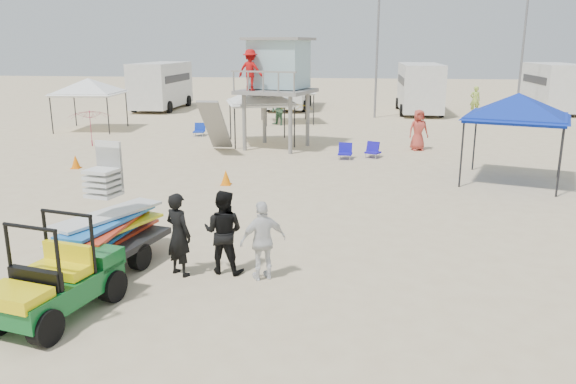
# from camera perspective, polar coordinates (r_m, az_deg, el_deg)

# --- Properties ---
(ground) EXTENTS (140.00, 140.00, 0.00)m
(ground) POSITION_cam_1_polar(r_m,az_deg,el_deg) (10.26, -4.97, -11.23)
(ground) COLOR beige
(ground) RESTS_ON ground
(utility_cart) EXTENTS (1.60, 2.45, 1.72)m
(utility_cart) POSITION_cam_1_polar(r_m,az_deg,el_deg) (10.23, -22.83, -7.60)
(utility_cart) COLOR #0E5922
(utility_cart) RESTS_ON ground
(surf_trailer) EXTENTS (1.88, 2.81, 2.29)m
(surf_trailer) POSITION_cam_1_polar(r_m,az_deg,el_deg) (12.12, -17.50, -3.00)
(surf_trailer) COLOR black
(surf_trailer) RESTS_ON ground
(man_left) EXTENTS (0.74, 0.66, 1.69)m
(man_left) POSITION_cam_1_polar(r_m,az_deg,el_deg) (11.34, -11.07, -4.26)
(man_left) COLOR black
(man_left) RESTS_ON ground
(man_mid) EXTENTS (0.91, 0.75, 1.71)m
(man_mid) POSITION_cam_1_polar(r_m,az_deg,el_deg) (11.33, -6.58, -4.04)
(man_mid) COLOR black
(man_mid) RESTS_ON ground
(man_right) EXTENTS (1.00, 0.79, 1.59)m
(man_right) POSITION_cam_1_polar(r_m,az_deg,el_deg) (10.96, -2.54, -4.97)
(man_right) COLOR white
(man_right) RESTS_ON ground
(lifeguard_tower) EXTENTS (3.56, 3.56, 4.67)m
(lifeguard_tower) POSITION_cam_1_polar(r_m,az_deg,el_deg) (24.97, -1.35, 12.44)
(lifeguard_tower) COLOR gray
(lifeguard_tower) RESTS_ON ground
(canopy_blue) EXTENTS (3.84, 3.84, 3.38)m
(canopy_blue) POSITION_cam_1_polar(r_m,az_deg,el_deg) (19.91, 22.38, 8.88)
(canopy_blue) COLOR black
(canopy_blue) RESTS_ON ground
(canopy_white_a) EXTENTS (3.53, 3.53, 3.09)m
(canopy_white_a) POSITION_cam_1_polar(r_m,az_deg,el_deg) (26.18, -2.80, 10.47)
(canopy_white_a) COLOR black
(canopy_white_a) RESTS_ON ground
(canopy_white_b) EXTENTS (3.37, 3.37, 3.17)m
(canopy_white_b) POSITION_cam_1_polar(r_m,az_deg,el_deg) (32.17, -19.66, 10.58)
(canopy_white_b) COLOR black
(canopy_white_b) RESTS_ON ground
(canopy_white_c) EXTENTS (3.52, 3.52, 3.00)m
(canopy_white_c) POSITION_cam_1_polar(r_m,az_deg,el_deg) (33.32, -0.13, 11.25)
(canopy_white_c) COLOR black
(canopy_white_c) RESTS_ON ground
(umbrella_a) EXTENTS (2.16, 2.19, 1.67)m
(umbrella_a) POSITION_cam_1_polar(r_m,az_deg,el_deg) (27.00, -19.42, 6.14)
(umbrella_a) COLOR #AD1235
(umbrella_a) RESTS_ON ground
(umbrella_b) EXTENTS (2.70, 2.72, 1.95)m
(umbrella_b) POSITION_cam_1_polar(r_m,az_deg,el_deg) (26.37, 0.26, 7.09)
(umbrella_b) COLOR yellow
(umbrella_b) RESTS_ON ground
(cone_near) EXTENTS (0.34, 0.34, 0.50)m
(cone_near) POSITION_cam_1_polar(r_m,az_deg,el_deg) (18.58, -6.33, 1.48)
(cone_near) COLOR orange
(cone_near) RESTS_ON ground
(cone_far) EXTENTS (0.34, 0.34, 0.50)m
(cone_far) POSITION_cam_1_polar(r_m,az_deg,el_deg) (22.43, -20.77, 2.90)
(cone_far) COLOR orange
(cone_far) RESTS_ON ground
(beach_chair_a) EXTENTS (0.58, 0.61, 0.64)m
(beach_chair_a) POSITION_cam_1_polar(r_m,az_deg,el_deg) (28.99, -8.99, 6.29)
(beach_chair_a) COLOR #102FAD
(beach_chair_a) RESTS_ON ground
(beach_chair_b) EXTENTS (0.58, 0.62, 0.64)m
(beach_chair_b) POSITION_cam_1_polar(r_m,az_deg,el_deg) (22.87, 5.83, 4.16)
(beach_chair_b) COLOR #1510AF
(beach_chair_b) RESTS_ON ground
(beach_chair_c) EXTENTS (0.71, 0.79, 0.64)m
(beach_chair_c) POSITION_cam_1_polar(r_m,az_deg,el_deg) (23.32, 8.62, 4.27)
(beach_chair_c) COLOR #1A0FAD
(beach_chair_c) RESTS_ON ground
(rv_far_left) EXTENTS (2.64, 6.80, 3.25)m
(rv_far_left) POSITION_cam_1_polar(r_m,az_deg,el_deg) (41.53, -12.76, 10.69)
(rv_far_left) COLOR silver
(rv_far_left) RESTS_ON ground
(rv_mid_left) EXTENTS (2.65, 6.50, 3.25)m
(rv_mid_left) POSITION_cam_1_polar(r_m,az_deg,el_deg) (40.90, 0.15, 10.98)
(rv_mid_left) COLOR silver
(rv_mid_left) RESTS_ON ground
(rv_mid_right) EXTENTS (2.64, 7.00, 3.25)m
(rv_mid_right) POSITION_cam_1_polar(r_m,az_deg,el_deg) (39.30, 13.23, 10.45)
(rv_mid_right) COLOR silver
(rv_mid_right) RESTS_ON ground
(rv_far_right) EXTENTS (2.64, 6.60, 3.25)m
(rv_far_right) POSITION_cam_1_polar(r_m,az_deg,el_deg) (42.62, 25.32, 9.75)
(rv_far_right) COLOR silver
(rv_far_right) RESTS_ON ground
(light_pole_left) EXTENTS (0.14, 0.14, 8.00)m
(light_pole_left) POSITION_cam_1_polar(r_m,az_deg,el_deg) (36.02, 9.04, 13.80)
(light_pole_left) COLOR slate
(light_pole_left) RESTS_ON ground
(light_pole_right) EXTENTS (0.14, 0.14, 8.00)m
(light_pole_right) POSITION_cam_1_polar(r_m,az_deg,el_deg) (38.82, 22.72, 12.93)
(light_pole_right) COLOR slate
(light_pole_right) RESTS_ON ground
(distant_beachgoers) EXTENTS (13.10, 14.62, 1.84)m
(distant_beachgoers) POSITION_cam_1_polar(r_m,az_deg,el_deg) (31.15, 8.09, 8.01)
(distant_beachgoers) COLOR #477755
(distant_beachgoers) RESTS_ON ground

